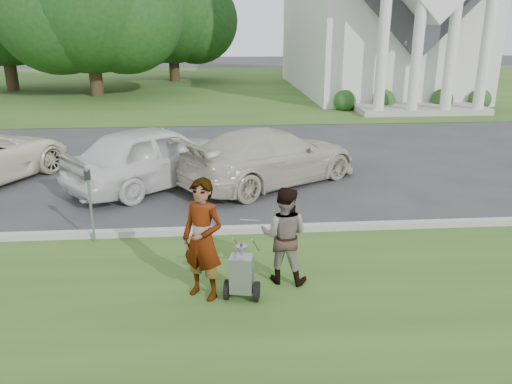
{
  "coord_description": "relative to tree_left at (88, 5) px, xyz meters",
  "views": [
    {
      "loc": [
        -0.87,
        -8.87,
        4.07
      ],
      "look_at": [
        -0.18,
        0.0,
        1.07
      ],
      "focal_mm": 35.0,
      "sensor_mm": 36.0,
      "label": 1
    }
  ],
  "objects": [
    {
      "name": "ground",
      "position": [
        8.01,
        -21.99,
        -5.11
      ],
      "size": [
        120.0,
        120.0,
        0.0
      ],
      "primitive_type": "plane",
      "color": "#333335",
      "rests_on": "ground"
    },
    {
      "name": "grass_strip",
      "position": [
        8.01,
        -24.99,
        -5.11
      ],
      "size": [
        80.0,
        7.0,
        0.01
      ],
      "primitive_type": "cube",
      "color": "#304F1B",
      "rests_on": "ground"
    },
    {
      "name": "church_lawn",
      "position": [
        8.01,
        5.01,
        -5.11
      ],
      "size": [
        80.0,
        30.0,
        0.01
      ],
      "primitive_type": "cube",
      "color": "#304F1B",
      "rests_on": "ground"
    },
    {
      "name": "curb",
      "position": [
        8.01,
        -21.44,
        -5.04
      ],
      "size": [
        80.0,
        0.18,
        0.15
      ],
      "primitive_type": "cube",
      "color": "#9E9E93",
      "rests_on": "ground"
    },
    {
      "name": "tree_left",
      "position": [
        0.0,
        0.0,
        0.0
      ],
      "size": [
        10.63,
        8.4,
        9.71
      ],
      "color": "#332316",
      "rests_on": "ground"
    },
    {
      "name": "tree_back",
      "position": [
        4.0,
        8.0,
        -0.38
      ],
      "size": [
        9.61,
        7.6,
        8.89
      ],
      "color": "#332316",
      "rests_on": "ground"
    },
    {
      "name": "striping_cart",
      "position": [
        7.46,
        -24.02,
        -4.68
      ],
      "size": [
        0.65,
        1.13,
        0.99
      ],
      "rotation": [
        0.0,
        0.0,
        -0.21
      ],
      "color": "black",
      "rests_on": "ground"
    },
    {
      "name": "person_left",
      "position": [
        6.88,
        -23.89,
        -4.15
      ],
      "size": [
        0.84,
        0.77,
        1.92
      ],
      "primitive_type": "imported",
      "rotation": [
        0.0,
        0.0,
        -0.59
      ],
      "color": "#999999",
      "rests_on": "ground"
    },
    {
      "name": "person_right",
      "position": [
        8.18,
        -23.49,
        -4.3
      ],
      "size": [
        0.94,
        0.83,
        1.63
      ],
      "primitive_type": "imported",
      "rotation": [
        0.0,
        0.0,
        2.83
      ],
      "color": "#999999",
      "rests_on": "ground"
    },
    {
      "name": "parking_meter_near",
      "position": [
        4.68,
        -21.66,
        -4.16
      ],
      "size": [
        0.11,
        0.1,
        1.5
      ],
      "color": "gray",
      "rests_on": "ground"
    },
    {
      "name": "car_b",
      "position": [
        5.54,
        -18.05,
        -4.29
      ],
      "size": [
        4.92,
        4.56,
        1.64
      ],
      "primitive_type": "imported",
      "rotation": [
        0.0,
        0.0,
        2.27
      ],
      "color": "silver",
      "rests_on": "ground"
    },
    {
      "name": "car_c",
      "position": [
        8.54,
        -18.07,
        -4.37
      ],
      "size": [
        5.41,
        4.57,
        1.49
      ],
      "primitive_type": "imported",
      "rotation": [
        0.0,
        0.0,
        2.16
      ],
      "color": "beige",
      "rests_on": "ground"
    }
  ]
}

